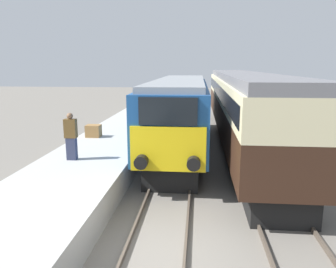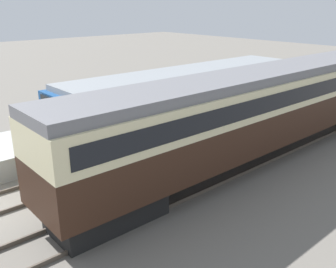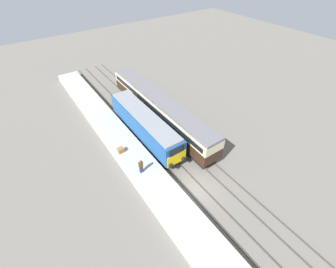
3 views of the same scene
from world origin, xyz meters
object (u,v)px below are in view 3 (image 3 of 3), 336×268
(locomotive, at_px, (145,125))
(person_on_platform, at_px, (141,166))
(passenger_carriage, at_px, (159,107))
(luggage_crate, at_px, (121,150))

(locomotive, distance_m, person_on_platform, 6.65)
(locomotive, height_order, person_on_platform, locomotive)
(passenger_carriage, relative_size, luggage_crate, 30.80)
(passenger_carriage, bearing_deg, luggage_crate, -156.11)
(locomotive, relative_size, person_on_platform, 7.79)
(person_on_platform, bearing_deg, locomotive, 55.77)
(person_on_platform, bearing_deg, passenger_carriage, 45.82)
(passenger_carriage, distance_m, luggage_crate, 8.40)
(locomotive, height_order, luggage_crate, locomotive)
(passenger_carriage, xyz_separation_m, luggage_crate, (-7.60, -3.37, -1.22))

